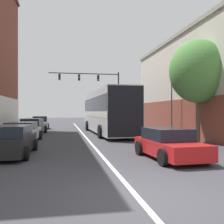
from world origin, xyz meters
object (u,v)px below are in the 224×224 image
parked_car_left_far (39,123)px  street_tree_near (198,71)px  parked_car_left_near (22,132)px  traffic_signal_gantry (96,85)px  parked_car_left_mid (33,127)px  bus (107,110)px  hatchback_foreground (169,144)px  street_lamp (172,103)px  parked_car_left_distant (11,141)px  street_tree_far (125,95)px

parked_car_left_far → street_tree_near: 19.31m
parked_car_left_near → traffic_signal_gantry: 18.94m
parked_car_left_far → parked_car_left_mid: bearing=173.2°
bus → hatchback_foreground: bearing=-179.3°
parked_car_left_mid → parked_car_left_far: (-0.12, 7.57, 0.02)m
hatchback_foreground → street_lamp: size_ratio=0.84×
hatchback_foreground → parked_car_left_mid: 14.73m
parked_car_left_distant → hatchback_foreground: bearing=-105.4°
parked_car_left_distant → parked_car_left_far: bearing=2.8°
parked_car_left_mid → street_tree_far: size_ratio=0.87×
bus → parked_car_left_distant: 12.38m
parked_car_left_mid → bus: bearing=-88.3°
street_lamp → bus: bearing=144.4°
street_tree_far → traffic_signal_gantry: bearing=154.2°
parked_car_left_near → parked_car_left_distant: size_ratio=1.07×
hatchback_foreground → parked_car_left_distant: bearing=69.7°
hatchback_foreground → parked_car_left_far: (-7.02, 20.59, 0.07)m
parked_car_left_distant → street_tree_near: bearing=-71.1°
parked_car_left_near → street_tree_far: 18.80m
bus → parked_car_left_distant: bus is taller
parked_car_left_far → parked_car_left_distant: parked_car_left_far is taller
parked_car_left_distant → street_lamp: bearing=-54.2°
street_lamp → street_tree_near: 4.38m
parked_car_left_far → street_lamp: bearing=-143.0°
street_lamp → traffic_signal_gantry: bearing=105.6°
parked_car_left_distant → traffic_signal_gantry: bearing=-15.0°
hatchback_foreground → street_tree_near: (4.25, 5.41, 3.95)m
bus → street_tree_far: 10.82m
parked_car_left_near → parked_car_left_mid: 5.79m
bus → parked_car_left_near: bus is taller
parked_car_left_near → parked_car_left_far: (-0.12, 13.36, 0.05)m
street_tree_near → street_tree_far: bearing=92.8°
parked_car_left_mid → hatchback_foreground: bearing=-147.5°
bus → street_tree_near: size_ratio=1.97×
parked_car_left_far → street_tree_near: bearing=-151.2°
parked_car_left_mid → street_tree_near: street_tree_near is taller
hatchback_foreground → traffic_signal_gantry: 24.70m
parked_car_left_mid → street_tree_far: bearing=-42.6°
parked_car_left_near → traffic_signal_gantry: traffic_signal_gantry is taller
parked_car_left_near → parked_car_left_far: size_ratio=1.18×
traffic_signal_gantry → parked_car_left_distant: bearing=-106.5°
street_tree_near → street_lamp: bearing=91.6°
parked_car_left_near → parked_car_left_far: 13.36m
street_tree_near → parked_car_left_distant: bearing=-162.6°
parked_car_left_far → bus: bearing=-148.3°
hatchback_foreground → parked_car_left_mid: (-6.89, 13.02, 0.04)m
street_tree_far → parked_car_left_mid: bearing=-137.2°
parked_car_left_mid → street_tree_near: bearing=-119.7°
parked_car_left_far → street_lamp: size_ratio=0.83×
hatchback_foreground → parked_car_left_distant: (-6.59, 2.00, 0.04)m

